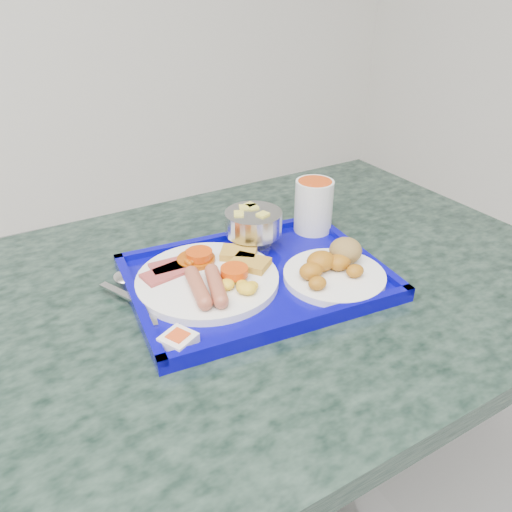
{
  "coord_description": "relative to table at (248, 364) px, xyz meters",
  "views": [
    {
      "loc": [
        0.63,
        0.35,
        1.21
      ],
      "look_at": [
        0.99,
        0.98,
        0.8
      ],
      "focal_mm": 35.0,
      "sensor_mm": 36.0,
      "label": 1
    }
  ],
  "objects": [
    {
      "name": "jam_packet",
      "position": [
        -0.17,
        -0.11,
        0.21
      ],
      "size": [
        0.06,
        0.06,
        0.02
      ],
      "rotation": [
        0.0,
        0.0,
        0.47
      ],
      "color": "white",
      "rests_on": "tray"
    },
    {
      "name": "knife",
      "position": [
        -0.19,
        0.01,
        0.21
      ],
      "size": [
        0.09,
        0.17,
        0.0
      ],
      "primitive_type": "cube",
      "rotation": [
        0.0,
        0.0,
        0.44
      ],
      "color": "#B3B3B6",
      "rests_on": "tray"
    },
    {
      "name": "main_plate",
      "position": [
        -0.06,
        0.01,
        0.22
      ],
      "size": [
        0.24,
        0.24,
        0.04
      ],
      "rotation": [
        0.0,
        0.0,
        -0.33
      ],
      "color": "white",
      "rests_on": "tray"
    },
    {
      "name": "table",
      "position": [
        0.0,
        0.0,
        0.0
      ],
      "size": [
        1.2,
        0.81,
        0.74
      ],
      "rotation": [
        0.0,
        0.0,
        0.02
      ],
      "color": "gray",
      "rests_on": "floor"
    },
    {
      "name": "fruit_bowl",
      "position": [
        0.06,
        0.08,
        0.25
      ],
      "size": [
        0.11,
        0.11,
        0.07
      ],
      "color": "#B3B3B6",
      "rests_on": "tray"
    },
    {
      "name": "juice_cup",
      "position": [
        0.2,
        0.09,
        0.26
      ],
      "size": [
        0.07,
        0.07,
        0.1
      ],
      "color": "silver",
      "rests_on": "tray"
    },
    {
      "name": "tray",
      "position": [
        0.01,
        -0.01,
        0.2
      ],
      "size": [
        0.45,
        0.35,
        0.03
      ],
      "rotation": [
        0.0,
        0.0,
        -0.09
      ],
      "color": "#060392",
      "rests_on": "table"
    },
    {
      "name": "bread_plate",
      "position": [
        0.13,
        -0.08,
        0.22
      ],
      "size": [
        0.17,
        0.17,
        0.06
      ],
      "rotation": [
        0.0,
        0.0,
        0.41
      ],
      "color": "white",
      "rests_on": "tray"
    },
    {
      "name": "spoon",
      "position": [
        -0.19,
        0.06,
        0.21
      ],
      "size": [
        0.06,
        0.17,
        0.01
      ],
      "rotation": [
        0.0,
        0.0,
        -0.22
      ],
      "color": "#B3B3B6",
      "rests_on": "tray"
    }
  ]
}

